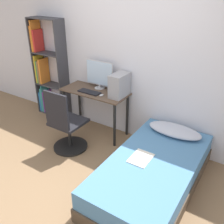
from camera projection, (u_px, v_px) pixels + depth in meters
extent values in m
plane|color=#846647|center=(72.00, 184.00, 3.28)|extent=(14.00, 14.00, 0.00)
cube|color=silver|center=(131.00, 63.00, 3.85)|extent=(8.00, 0.05, 2.50)
cube|color=brown|center=(95.00, 92.00, 4.12)|extent=(1.14, 0.50, 0.02)
cylinder|color=black|center=(65.00, 109.00, 4.40)|extent=(0.04, 0.04, 0.75)
cylinder|color=black|center=(115.00, 125.00, 3.90)|extent=(0.04, 0.04, 0.75)
cylinder|color=black|center=(79.00, 101.00, 4.69)|extent=(0.04, 0.04, 0.75)
cylinder|color=black|center=(127.00, 115.00, 4.20)|extent=(0.04, 0.04, 0.75)
cube|color=#38383D|center=(38.00, 67.00, 4.82)|extent=(0.02, 0.27, 1.84)
cube|color=#38383D|center=(63.00, 72.00, 4.51)|extent=(0.02, 0.27, 1.84)
cube|color=#38383D|center=(55.00, 113.00, 5.08)|extent=(0.63, 0.27, 0.02)
cube|color=#38383D|center=(52.00, 85.00, 4.80)|extent=(0.63, 0.27, 0.02)
cube|color=#38383D|center=(48.00, 53.00, 4.53)|extent=(0.63, 0.27, 0.02)
cube|color=#38383D|center=(44.00, 18.00, 4.25)|extent=(0.63, 0.27, 0.02)
cube|color=#2870B7|center=(44.00, 100.00, 5.12)|extent=(0.04, 0.23, 0.40)
cube|color=teal|center=(45.00, 99.00, 5.08)|extent=(0.04, 0.23, 0.49)
cube|color=teal|center=(46.00, 98.00, 5.05)|extent=(0.02, 0.23, 0.55)
cube|color=#7A338E|center=(48.00, 101.00, 5.07)|extent=(0.02, 0.23, 0.43)
cube|color=gold|center=(40.00, 68.00, 4.82)|extent=(0.03, 0.23, 0.53)
cube|color=green|center=(41.00, 71.00, 4.83)|extent=(0.02, 0.23, 0.43)
cube|color=brown|center=(42.00, 71.00, 4.81)|extent=(0.04, 0.23, 0.44)
cube|color=orange|center=(44.00, 71.00, 4.77)|extent=(0.04, 0.23, 0.48)
cube|color=orange|center=(36.00, 38.00, 4.56)|extent=(0.03, 0.23, 0.46)
cube|color=orange|center=(36.00, 36.00, 4.52)|extent=(0.02, 0.23, 0.56)
cube|color=red|center=(38.00, 41.00, 4.54)|extent=(0.03, 0.23, 0.39)
cylinder|color=black|center=(71.00, 146.00, 4.02)|extent=(0.54, 0.54, 0.03)
cylinder|color=black|center=(70.00, 134.00, 3.92)|extent=(0.05, 0.05, 0.41)
cube|color=black|center=(68.00, 122.00, 3.82)|extent=(0.47, 0.47, 0.04)
cube|color=black|center=(56.00, 111.00, 3.52)|extent=(0.43, 0.04, 0.54)
cube|color=#4C3D2D|center=(151.00, 181.00, 3.20)|extent=(1.01, 1.95, 0.19)
cube|color=teal|center=(153.00, 167.00, 3.10)|extent=(0.98, 1.91, 0.24)
ellipsoid|color=#B2B7C6|center=(175.00, 130.00, 3.56)|extent=(0.77, 0.36, 0.11)
cube|color=silver|center=(141.00, 158.00, 3.07)|extent=(0.24, 0.32, 0.01)
cylinder|color=#B7B7BC|center=(100.00, 88.00, 4.23)|extent=(0.17, 0.17, 0.01)
cylinder|color=#B7B7BC|center=(100.00, 86.00, 4.21)|extent=(0.04, 0.04, 0.06)
cube|color=#B7B7BC|center=(99.00, 73.00, 4.11)|extent=(0.52, 0.01, 0.41)
cube|color=#B2D1EF|center=(99.00, 73.00, 4.11)|extent=(0.50, 0.01, 0.38)
cube|color=black|center=(89.00, 92.00, 4.05)|extent=(0.38, 0.14, 0.02)
cube|color=#99999E|center=(120.00, 85.00, 3.85)|extent=(0.20, 0.36, 0.36)
ellipsoid|color=silver|center=(101.00, 95.00, 3.94)|extent=(0.06, 0.09, 0.02)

